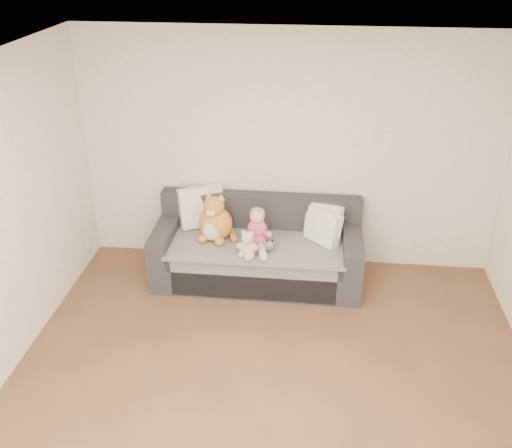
{
  "coord_description": "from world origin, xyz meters",
  "views": [
    {
      "loc": [
        0.28,
        -3.23,
        3.46
      ],
      "look_at": [
        -0.28,
        1.87,
        0.75
      ],
      "focal_mm": 40.0,
      "sensor_mm": 36.0,
      "label": 1
    }
  ],
  "objects_px": {
    "plush_cat": "(215,221)",
    "teddy_bear": "(248,246)",
    "sofa": "(258,252)",
    "toddler": "(257,232)",
    "sippy_cup": "(245,245)"
  },
  "relations": [
    {
      "from": "plush_cat",
      "to": "teddy_bear",
      "type": "xyz_separation_m",
      "value": [
        0.38,
        -0.32,
        -0.09
      ]
    },
    {
      "from": "sofa",
      "to": "teddy_bear",
      "type": "xyz_separation_m",
      "value": [
        -0.07,
        -0.36,
        0.28
      ]
    },
    {
      "from": "toddler",
      "to": "sofa",
      "type": "bearing_deg",
      "value": 90.07
    },
    {
      "from": "sofa",
      "to": "plush_cat",
      "type": "height_order",
      "value": "plush_cat"
    },
    {
      "from": "sofa",
      "to": "toddler",
      "type": "relative_size",
      "value": 4.88
    },
    {
      "from": "plush_cat",
      "to": "teddy_bear",
      "type": "height_order",
      "value": "plush_cat"
    },
    {
      "from": "toddler",
      "to": "sippy_cup",
      "type": "bearing_deg",
      "value": -153.11
    },
    {
      "from": "toddler",
      "to": "sippy_cup",
      "type": "relative_size",
      "value": 3.67
    },
    {
      "from": "toddler",
      "to": "plush_cat",
      "type": "distance_m",
      "value": 0.49
    },
    {
      "from": "plush_cat",
      "to": "teddy_bear",
      "type": "distance_m",
      "value": 0.51
    },
    {
      "from": "sofa",
      "to": "sippy_cup",
      "type": "xyz_separation_m",
      "value": [
        -0.11,
        -0.26,
        0.23
      ]
    },
    {
      "from": "plush_cat",
      "to": "sofa",
      "type": "bearing_deg",
      "value": 16.54
    },
    {
      "from": "toddler",
      "to": "plush_cat",
      "type": "relative_size",
      "value": 0.82
    },
    {
      "from": "toddler",
      "to": "teddy_bear",
      "type": "relative_size",
      "value": 1.56
    },
    {
      "from": "sofa",
      "to": "toddler",
      "type": "bearing_deg",
      "value": -86.62
    }
  ]
}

